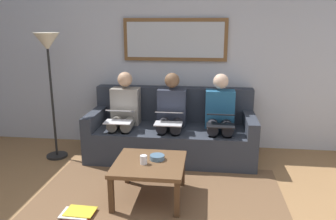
{
  "coord_description": "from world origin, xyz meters",
  "views": [
    {
      "loc": [
        -0.48,
        2.21,
        1.78
      ],
      "look_at": [
        0.0,
        -1.7,
        0.75
      ],
      "focal_mm": 35.81,
      "sensor_mm": 36.0,
      "label": 1
    }
  ],
  "objects": [
    {
      "name": "framed_mirror",
      "position": [
        0.0,
        -2.51,
        1.55
      ],
      "size": [
        1.45,
        0.05,
        0.58
      ],
      "color": "brown"
    },
    {
      "name": "laptop_white",
      "position": [
        0.64,
        -1.81,
        0.63
      ],
      "size": [
        0.34,
        0.35,
        0.15
      ],
      "color": "white"
    },
    {
      "name": "area_rug",
      "position": [
        0.0,
        -0.85,
        0.0
      ],
      "size": [
        2.6,
        1.8,
        0.01
      ],
      "primitive_type": "cube",
      "color": "brown",
      "rests_on": "ground_plane"
    },
    {
      "name": "bowl",
      "position": [
        0.02,
        -0.98,
        0.43
      ],
      "size": [
        0.15,
        0.15,
        0.05
      ],
      "primitive_type": "cylinder",
      "color": "slate",
      "rests_on": "coffee_table"
    },
    {
      "name": "laptop_black",
      "position": [
        -0.64,
        -1.8,
        0.62
      ],
      "size": [
        0.34,
        0.32,
        0.14
      ],
      "color": "black"
    },
    {
      "name": "person_right",
      "position": [
        0.64,
        -2.05,
        0.61
      ],
      "size": [
        0.38,
        0.58,
        1.14
      ],
      "color": "gray",
      "rests_on": "couch"
    },
    {
      "name": "magazine_stack",
      "position": [
        0.72,
        -0.5,
        0.02
      ],
      "size": [
        0.32,
        0.24,
        0.03
      ],
      "color": "red",
      "rests_on": "ground_plane"
    },
    {
      "name": "person_left",
      "position": [
        -0.64,
        -2.05,
        0.61
      ],
      "size": [
        0.38,
        0.58,
        1.14
      ],
      "color": "#235B84",
      "rests_on": "couch"
    },
    {
      "name": "laptop_silver",
      "position": [
        0.0,
        -1.8,
        0.63
      ],
      "size": [
        0.34,
        0.34,
        0.15
      ],
      "color": "silver"
    },
    {
      "name": "wall_rear",
      "position": [
        0.0,
        -2.6,
        1.3
      ],
      "size": [
        6.0,
        0.12,
        2.6
      ],
      "primitive_type": "cube",
      "color": "#B7BCC6",
      "rests_on": "ground_plane"
    },
    {
      "name": "person_middle",
      "position": [
        0.0,
        -2.05,
        0.61
      ],
      "size": [
        0.38,
        0.58,
        1.14
      ],
      "color": "#2D3342",
      "rests_on": "couch"
    },
    {
      "name": "coffee_table",
      "position": [
        0.09,
        -0.9,
        0.35
      ],
      "size": [
        0.71,
        0.71,
        0.41
      ],
      "color": "brown",
      "rests_on": "ground_plane"
    },
    {
      "name": "standing_lamp",
      "position": [
        1.55,
        -1.85,
        1.37
      ],
      "size": [
        0.32,
        0.32,
        1.66
      ],
      "color": "black",
      "rests_on": "ground_plane"
    },
    {
      "name": "couch",
      "position": [
        0.0,
        -2.12,
        0.31
      ],
      "size": [
        2.2,
        0.9,
        0.9
      ],
      "color": "#2D333D",
      "rests_on": "ground_plane"
    },
    {
      "name": "cup",
      "position": [
        0.14,
        -0.85,
        0.45
      ],
      "size": [
        0.07,
        0.07,
        0.09
      ],
      "primitive_type": "cylinder",
      "color": "silver",
      "rests_on": "coffee_table"
    }
  ]
}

